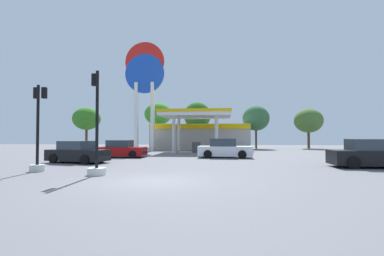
{
  "coord_description": "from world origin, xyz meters",
  "views": [
    {
      "loc": [
        2.78,
        -10.96,
        1.8
      ],
      "look_at": [
        0.15,
        14.63,
        2.51
      ],
      "focal_mm": 26.48,
      "sensor_mm": 36.0,
      "label": 1
    }
  ],
  "objects_px": {
    "station_pole_sign": "(145,80)",
    "car_2": "(225,149)",
    "car_0": "(121,150)",
    "tree_3": "(256,118)",
    "tree_0": "(87,119)",
    "traffic_signal_0": "(97,149)",
    "tree_2": "(197,116)",
    "tree_4": "(308,121)",
    "traffic_signal_1": "(38,141)",
    "tree_1": "(158,114)",
    "car_3": "(78,153)",
    "car_1": "(372,155)"
  },
  "relations": [
    {
      "from": "station_pole_sign",
      "to": "car_2",
      "type": "xyz_separation_m",
      "value": [
        9.42,
        -9.64,
        -7.74
      ]
    },
    {
      "from": "car_0",
      "to": "tree_3",
      "type": "bearing_deg",
      "value": 53.05
    },
    {
      "from": "tree_0",
      "to": "car_0",
      "type": "bearing_deg",
      "value": -56.04
    },
    {
      "from": "traffic_signal_0",
      "to": "tree_2",
      "type": "relative_size",
      "value": 0.71
    },
    {
      "from": "traffic_signal_0",
      "to": "tree_4",
      "type": "height_order",
      "value": "tree_4"
    },
    {
      "from": "tree_4",
      "to": "traffic_signal_0",
      "type": "bearing_deg",
      "value": -121.76
    },
    {
      "from": "traffic_signal_1",
      "to": "tree_4",
      "type": "bearing_deg",
      "value": 52.63
    },
    {
      "from": "tree_1",
      "to": "tree_3",
      "type": "height_order",
      "value": "tree_1"
    },
    {
      "from": "car_3",
      "to": "traffic_signal_1",
      "type": "relative_size",
      "value": 0.99
    },
    {
      "from": "car_0",
      "to": "car_3",
      "type": "distance_m",
      "value": 5.04
    },
    {
      "from": "car_0",
      "to": "car_2",
      "type": "relative_size",
      "value": 0.91
    },
    {
      "from": "tree_4",
      "to": "station_pole_sign",
      "type": "bearing_deg",
      "value": -157.94
    },
    {
      "from": "car_0",
      "to": "tree_0",
      "type": "xyz_separation_m",
      "value": [
        -11.58,
        17.2,
        3.67
      ]
    },
    {
      "from": "car_1",
      "to": "tree_1",
      "type": "relative_size",
      "value": 0.67
    },
    {
      "from": "tree_3",
      "to": "tree_4",
      "type": "bearing_deg",
      "value": 10.03
    },
    {
      "from": "station_pole_sign",
      "to": "tree_0",
      "type": "height_order",
      "value": "station_pole_sign"
    },
    {
      "from": "tree_1",
      "to": "tree_4",
      "type": "relative_size",
      "value": 1.2
    },
    {
      "from": "tree_0",
      "to": "tree_1",
      "type": "xyz_separation_m",
      "value": [
        10.31,
        2.23,
        0.78
      ]
    },
    {
      "from": "car_3",
      "to": "tree_0",
      "type": "distance_m",
      "value": 24.66
    },
    {
      "from": "car_0",
      "to": "car_2",
      "type": "distance_m",
      "value": 8.61
    },
    {
      "from": "tree_2",
      "to": "tree_4",
      "type": "xyz_separation_m",
      "value": [
        15.96,
        -0.26,
        -0.87
      ]
    },
    {
      "from": "car_3",
      "to": "tree_0",
      "type": "bearing_deg",
      "value": 115.1
    },
    {
      "from": "car_2",
      "to": "tree_3",
      "type": "xyz_separation_m",
      "value": [
        4.61,
        17.04,
        3.54
      ]
    },
    {
      "from": "car_0",
      "to": "tree_2",
      "type": "height_order",
      "value": "tree_2"
    },
    {
      "from": "car_1",
      "to": "traffic_signal_0",
      "type": "relative_size",
      "value": 0.95
    },
    {
      "from": "car_1",
      "to": "traffic_signal_1",
      "type": "xyz_separation_m",
      "value": [
        -17.74,
        -3.54,
        0.8
      ]
    },
    {
      "from": "traffic_signal_1",
      "to": "tree_0",
      "type": "distance_m",
      "value": 28.85
    },
    {
      "from": "traffic_signal_0",
      "to": "tree_3",
      "type": "xyz_separation_m",
      "value": [
        10.61,
        27.96,
        3.07
      ]
    },
    {
      "from": "car_1",
      "to": "car_2",
      "type": "xyz_separation_m",
      "value": [
        -8.22,
        6.44,
        -0.02
      ]
    },
    {
      "from": "car_3",
      "to": "tree_0",
      "type": "height_order",
      "value": "tree_0"
    },
    {
      "from": "car_1",
      "to": "tree_0",
      "type": "bearing_deg",
      "value": 140.84
    },
    {
      "from": "tree_3",
      "to": "car_1",
      "type": "bearing_deg",
      "value": -81.25
    },
    {
      "from": "car_0",
      "to": "car_1",
      "type": "distance_m",
      "value": 17.83
    },
    {
      "from": "car_2",
      "to": "traffic_signal_0",
      "type": "xyz_separation_m",
      "value": [
        -6.0,
        -10.92,
        0.48
      ]
    },
    {
      "from": "traffic_signal_1",
      "to": "tree_0",
      "type": "xyz_separation_m",
      "value": [
        -10.66,
        26.66,
        2.79
      ]
    },
    {
      "from": "tree_4",
      "to": "car_2",
      "type": "bearing_deg",
      "value": -123.44
    },
    {
      "from": "tree_0",
      "to": "tree_3",
      "type": "height_order",
      "value": "tree_3"
    },
    {
      "from": "car_3",
      "to": "tree_4",
      "type": "distance_m",
      "value": 32.53
    },
    {
      "from": "car_3",
      "to": "traffic_signal_1",
      "type": "height_order",
      "value": "traffic_signal_1"
    },
    {
      "from": "car_1",
      "to": "tree_4",
      "type": "distance_m",
      "value": 25.32
    },
    {
      "from": "station_pole_sign",
      "to": "car_1",
      "type": "distance_m",
      "value": 25.09
    },
    {
      "from": "car_0",
      "to": "car_2",
      "type": "xyz_separation_m",
      "value": [
        8.59,
        0.51,
        0.06
      ]
    },
    {
      "from": "car_3",
      "to": "tree_3",
      "type": "bearing_deg",
      "value": 57.23
    },
    {
      "from": "tree_0",
      "to": "tree_4",
      "type": "bearing_deg",
      "value": 2.99
    },
    {
      "from": "car_3",
      "to": "tree_2",
      "type": "distance_m",
      "value": 25.11
    },
    {
      "from": "car_2",
      "to": "traffic_signal_0",
      "type": "bearing_deg",
      "value": -118.78
    },
    {
      "from": "traffic_signal_0",
      "to": "car_2",
      "type": "bearing_deg",
      "value": 61.22
    },
    {
      "from": "car_1",
      "to": "tree_1",
      "type": "distance_m",
      "value": 31.45
    },
    {
      "from": "car_3",
      "to": "traffic_signal_0",
      "type": "height_order",
      "value": "traffic_signal_0"
    },
    {
      "from": "car_1",
      "to": "car_3",
      "type": "xyz_separation_m",
      "value": [
        -18.05,
        1.05,
        -0.07
      ]
    }
  ]
}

